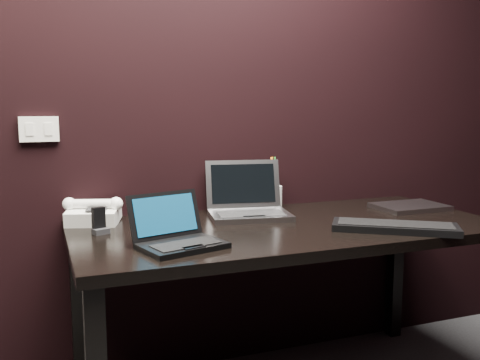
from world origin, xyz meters
name	(u,v)px	position (x,y,z in m)	size (l,w,h in m)	color
wall_back	(188,86)	(0.00, 1.80, 1.30)	(4.00, 4.00, 0.00)	black
wall_switch	(39,129)	(-0.62, 1.79, 1.12)	(0.15, 0.02, 0.10)	silver
desk	(288,243)	(0.30, 1.40, 0.66)	(1.70, 0.80, 0.74)	black
netbook	(177,236)	(-0.20, 1.22, 0.78)	(0.32, 0.30, 0.17)	black
silver_laptop	(248,206)	(0.21, 1.60, 0.78)	(0.38, 0.35, 0.23)	#9A9A9F
ext_keyboard	(395,227)	(0.63, 1.15, 0.75)	(0.48, 0.39, 0.03)	black
closed_laptop	(410,207)	(0.96, 1.49, 0.75)	(0.31, 0.23, 0.02)	#96969C
desk_phone	(94,213)	(-0.43, 1.69, 0.78)	(0.25, 0.23, 0.12)	silver
mobile_phone	(99,224)	(-0.43, 1.51, 0.78)	(0.07, 0.06, 0.10)	black
pen_cup	(273,196)	(0.39, 1.75, 0.80)	(0.08, 0.08, 0.24)	white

